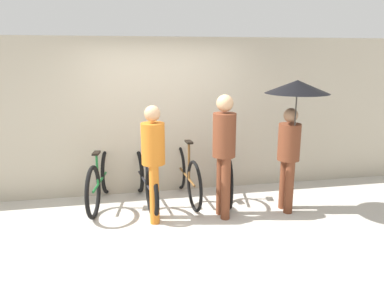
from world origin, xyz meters
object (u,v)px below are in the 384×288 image
Objects in this scene: pedestrian_leading at (153,155)px; pedestrian_trailing at (294,114)px; parked_bicycle_3 at (226,172)px; pedestrian_center at (224,147)px; parked_bicycle_2 at (186,175)px; parked_bicycle_1 at (145,180)px; parked_bicycle_0 at (101,180)px.

pedestrian_trailing is at bearing -179.79° from pedestrian_leading.
pedestrian_center reaches higher than parked_bicycle_3.
pedestrian_leading is at bearing -9.32° from pedestrian_center.
pedestrian_center is at bearing -157.00° from parked_bicycle_2.
pedestrian_trailing is at bearing 169.84° from pedestrian_center.
pedestrian_trailing is at bearing -125.36° from parked_bicycle_2.
parked_bicycle_1 is 1.03× the size of pedestrian_center.
parked_bicycle_0 reaches higher than parked_bicycle_1.
parked_bicycle_1 is at bearing -79.13° from pedestrian_leading.
pedestrian_leading reaches higher than parked_bicycle_0.
parked_bicycle_3 is (2.01, -0.02, -0.00)m from parked_bicycle_0.
parked_bicycle_0 reaches higher than parked_bicycle_2.
parked_bicycle_0 is at bearing -41.89° from pedestrian_leading.
pedestrian_leading is 0.98m from pedestrian_center.
pedestrian_trailing reaches higher than parked_bicycle_2.
parked_bicycle_2 is 1.09× the size of pedestrian_leading.
parked_bicycle_0 reaches higher than parked_bicycle_3.
parked_bicycle_0 is 0.68m from parked_bicycle_1.
parked_bicycle_3 is at bearing -92.73° from parked_bicycle_2.
pedestrian_center is at bearing 172.09° from parked_bicycle_3.
parked_bicycle_0 is 3.04m from pedestrian_trailing.
parked_bicycle_2 is (0.67, 0.07, 0.02)m from parked_bicycle_1.
parked_bicycle_2 is at bearing 102.20° from parked_bicycle_3.
parked_bicycle_2 is 0.91× the size of pedestrian_trailing.
parked_bicycle_3 is 1.54m from pedestrian_trailing.
parked_bicycle_1 is 0.93× the size of pedestrian_trailing.
pedestrian_leading is 0.93× the size of pedestrian_center.
parked_bicycle_1 is at bearing 92.60° from parked_bicycle_2.
pedestrian_trailing reaches higher than parked_bicycle_3.
pedestrian_trailing is (0.98, -0.06, 0.44)m from pedestrian_center.
pedestrian_trailing reaches higher than parked_bicycle_0.
parked_bicycle_0 is 0.97× the size of parked_bicycle_1.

